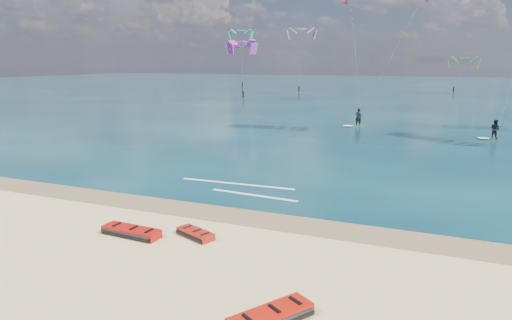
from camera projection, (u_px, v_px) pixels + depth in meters
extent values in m
plane|color=tan|center=(328.00, 120.00, 56.97)|extent=(320.00, 320.00, 0.00)
cube|color=olive|center=(160.00, 205.00, 23.53)|extent=(320.00, 2.40, 0.01)
cube|color=#092635|center=(388.00, 90.00, 114.79)|extent=(320.00, 200.00, 0.04)
cube|color=#B9D619|center=(358.00, 126.00, 50.92)|extent=(1.57, 0.89, 0.07)
imported|color=black|center=(358.00, 117.00, 50.70)|extent=(0.84, 0.68, 1.99)
cylinder|color=black|center=(361.00, 115.00, 50.22)|extent=(0.59, 0.22, 0.04)
cube|color=gold|center=(494.00, 139.00, 42.96)|extent=(1.47, 0.87, 0.06)
imported|color=black|center=(495.00, 129.00, 42.76)|extent=(1.09, 1.05, 1.78)
cylinder|color=black|center=(499.00, 126.00, 42.30)|extent=(0.55, 0.22, 0.04)
cube|color=white|center=(254.00, 195.00, 25.06)|extent=(5.18, 0.61, 0.01)
cube|color=white|center=(237.00, 184.00, 27.37)|extent=(7.20, 0.50, 0.01)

